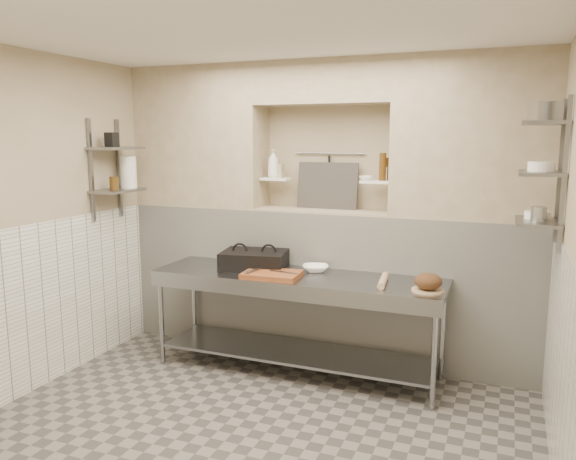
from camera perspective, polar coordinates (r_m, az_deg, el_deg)
The scene contains 47 objects.
floor at distance 4.28m, azimuth -4.31°, elevation -20.79°, with size 4.00×3.90×0.10m, color #66605A.
ceiling at distance 3.78m, azimuth -4.89°, elevation 20.81°, with size 4.00×3.90×0.10m, color silver.
wall_left at distance 5.01m, azimuth -26.12°, elevation 0.39°, with size 0.10×3.90×2.80m, color tan.
wall_back at distance 5.61m, azimuth 4.46°, elevation 2.18°, with size 4.00×0.10×2.80m, color tan.
backwall_lower at distance 5.51m, azimuth 3.60°, elevation -5.37°, with size 4.00×0.40×1.40m, color white.
alcove_sill at distance 5.37m, azimuth 3.67°, elevation 1.98°, with size 1.30×0.40×0.02m, color tan.
backwall_pillar_left at distance 5.87m, azimuth -8.81°, elevation 9.26°, with size 1.35×0.40×1.40m, color tan.
backwall_pillar_right at distance 5.08m, azimuth 18.30°, elevation 8.91°, with size 1.35×0.40×1.40m, color tan.
backwall_header at distance 5.35m, azimuth 3.81°, elevation 14.72°, with size 1.30×0.40×0.40m, color tan.
wainscot_left at distance 5.11m, azimuth -25.10°, elevation -7.42°, with size 0.02×3.90×1.40m, color white.
wainscot_right at distance 3.62m, azimuth 26.23°, elevation -14.37°, with size 0.02×3.90×1.40m, color white.
alcove_shelf_left at distance 5.52m, azimuth -1.26°, elevation 5.21°, with size 0.28×0.16×0.03m, color white.
alcove_shelf_right at distance 5.21m, azimuth 8.96°, elevation 4.86°, with size 0.28×0.16×0.03m, color white.
utensil_rail at distance 5.49m, azimuth 4.28°, elevation 7.78°, with size 0.02×0.02×0.70m, color gray.
hanging_steel at distance 5.48m, azimuth 4.20°, elevation 6.00°, with size 0.02×0.02×0.30m, color black.
splash_panel at distance 5.44m, azimuth 4.02°, elevation 4.50°, with size 0.60×0.02×0.45m, color #383330.
shelf_rail_left_a at distance 5.83m, azimuth -16.79°, elevation 6.03°, with size 0.03×0.03×0.95m, color slate.
shelf_rail_left_b at distance 5.53m, azimuth -19.37°, elevation 5.74°, with size 0.03×0.03×0.95m, color slate.
wall_shelf_left_lower at distance 5.61m, azimuth -16.88°, elevation 3.86°, with size 0.30×0.50×0.03m, color slate.
wall_shelf_left_upper at distance 5.59m, azimuth -17.07°, elevation 7.94°, with size 0.30×0.50×0.03m, color slate.
shelf_rail_right_a at distance 4.59m, azimuth 25.90°, elevation 5.33°, with size 0.03×0.03×1.05m, color slate.
shelf_rail_right_b at distance 4.19m, azimuth 26.28°, elevation 5.01°, with size 0.03×0.03×1.05m, color slate.
wall_shelf_right_lower at distance 4.41m, azimuth 24.01°, elevation 0.76°, with size 0.30×0.50×0.03m, color slate.
wall_shelf_right_mid at distance 4.38m, azimuth 24.32°, elevation 5.29°, with size 0.30×0.50×0.03m, color slate.
wall_shelf_right_upper at distance 4.38m, azimuth 24.63°, elevation 9.86°, with size 0.30×0.50×0.03m, color slate.
prep_table at distance 5.03m, azimuth 0.85°, elevation -7.47°, with size 2.60×0.70×0.90m.
panini_press at distance 5.22m, azimuth -3.44°, elevation -3.02°, with size 0.65×0.52×0.16m.
cutting_board at distance 4.90m, azimuth -1.64°, elevation -4.54°, with size 0.49×0.34×0.04m, color brown.
knife_blade at distance 4.87m, azimuth -0.50°, elevation -4.29°, with size 0.27×0.03×0.01m, color gray.
tongs at distance 4.91m, azimuth -3.54°, elevation -4.11°, with size 0.02×0.02×0.24m, color gray.
mixing_bowl at distance 5.10m, azimuth 2.81°, elevation -3.91°, with size 0.24×0.24×0.06m, color white.
rolling_pin at distance 4.72m, azimuth 9.65°, elevation -5.10°, with size 0.06×0.06×0.39m, color tan.
bread_board at distance 4.59m, azimuth 14.02°, elevation -5.96°, with size 0.26×0.26×0.01m, color tan.
bread_loaf at distance 4.57m, azimuth 14.05°, elevation -5.08°, with size 0.22×0.22×0.13m, color #4C2D19.
bottle_soap at distance 5.49m, azimuth -1.51°, elevation 6.77°, with size 0.11×0.11×0.28m, color white.
jar_alcove at distance 5.50m, azimuth -0.94°, elevation 6.02°, with size 0.09×0.09×0.13m, color tan.
bowl_alcove at distance 5.22m, azimuth 7.93°, elevation 5.24°, with size 0.12×0.12×0.04m, color white.
condiment_a at distance 5.22m, azimuth 9.89°, elevation 6.13°, with size 0.06×0.06×0.21m, color #442A0C.
condiment_b at distance 5.19m, azimuth 9.59°, elevation 6.35°, with size 0.06×0.06×0.25m, color #442A0C.
condiment_c at distance 5.23m, azimuth 9.76°, elevation 5.67°, with size 0.07×0.07×0.12m, color white.
jug_left at distance 5.73m, azimuth -15.90°, elevation 5.69°, with size 0.15×0.15×0.31m, color white.
jar_left at distance 5.56m, azimuth -17.26°, elevation 4.57°, with size 0.08×0.08×0.12m, color #442A0C.
box_left_upper at distance 5.54m, azimuth -17.47°, elevation 8.74°, with size 0.10×0.10×0.13m, color black.
bowl_right at distance 4.49m, azimuth 24.01°, elevation 1.42°, with size 0.18×0.18×0.05m, color white.
canister_right at distance 4.33m, azimuth 24.11°, elevation 1.47°, with size 0.11×0.11×0.11m, color gray.
bowl_right_mid at distance 4.38m, azimuth 24.36°, elevation 5.90°, with size 0.19×0.19×0.07m, color white.
basket_right at distance 4.45m, azimuth 24.66°, elevation 10.87°, with size 0.17×0.21×0.13m, color gray.
Camera 1 is at (1.64, -3.32, 2.10)m, focal length 35.00 mm.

